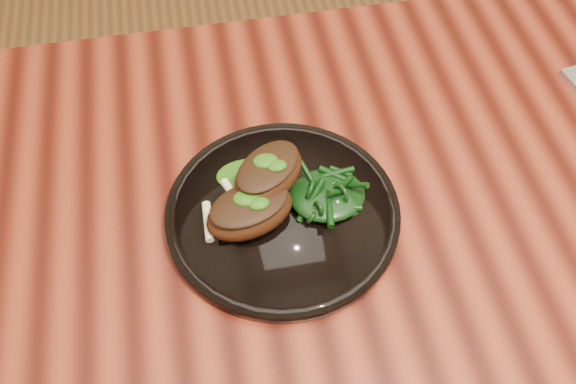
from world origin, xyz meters
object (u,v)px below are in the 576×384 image
(greens_heap, at_px, (328,192))
(desk, at_px, (474,208))
(plate, at_px, (283,213))
(lamb_chop_front, at_px, (249,210))

(greens_heap, bearing_deg, desk, 3.41)
(plate, distance_m, lamb_chop_front, 0.06)
(greens_heap, bearing_deg, lamb_chop_front, -171.10)
(lamb_chop_front, height_order, greens_heap, lamb_chop_front)
(plate, bearing_deg, desk, 3.78)
(desk, relative_size, greens_heap, 15.82)
(desk, distance_m, plate, 0.31)
(plate, xyz_separation_m, lamb_chop_front, (-0.05, -0.01, 0.03))
(lamb_chop_front, bearing_deg, desk, 5.12)
(plate, relative_size, lamb_chop_front, 2.30)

